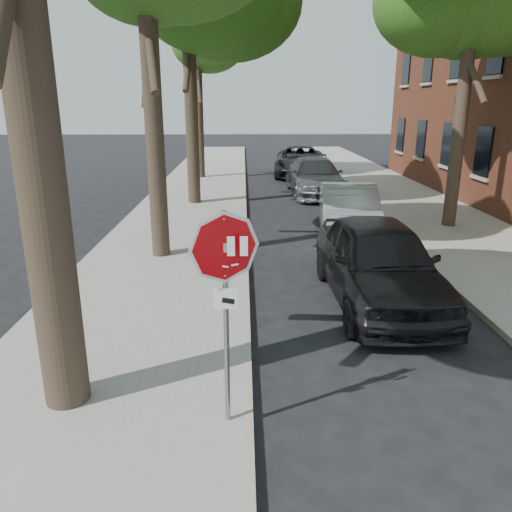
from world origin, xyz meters
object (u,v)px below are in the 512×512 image
at_px(stop_sign, 225,279).
at_px(car_d, 300,161).
at_px(car_c, 315,177).
at_px(tree_far, 196,30).
at_px(car_a, 379,262).
at_px(car_b, 349,212).

relative_size(stop_sign, car_d, 0.46).
height_order(stop_sign, car_c, stop_sign).
xyz_separation_m(tree_far, car_a, (4.88, -17.08, -6.38)).
bearing_deg(stop_sign, car_a, 54.77).
distance_m(tree_far, car_c, 9.66).
distance_m(car_c, car_d, 5.79).
distance_m(stop_sign, car_d, 22.35).
relative_size(car_a, car_b, 1.06).
xyz_separation_m(stop_sign, car_a, (2.86, 4.05, -1.12)).
height_order(car_b, car_d, car_d).
distance_m(tree_far, car_a, 18.88).
bearing_deg(car_c, car_a, -93.41).
distance_m(stop_sign, tree_far, 21.88).
bearing_deg(tree_far, car_c, -42.33).
height_order(car_a, car_d, car_a).
height_order(tree_far, car_c, tree_far).
bearing_deg(tree_far, car_b, -66.16).
bearing_deg(car_c, car_b, -91.35).
bearing_deg(stop_sign, car_c, 78.55).
distance_m(car_a, car_c, 12.24).
bearing_deg(tree_far, car_d, 10.08).
xyz_separation_m(tree_far, car_b, (5.32, -12.04, -6.46)).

